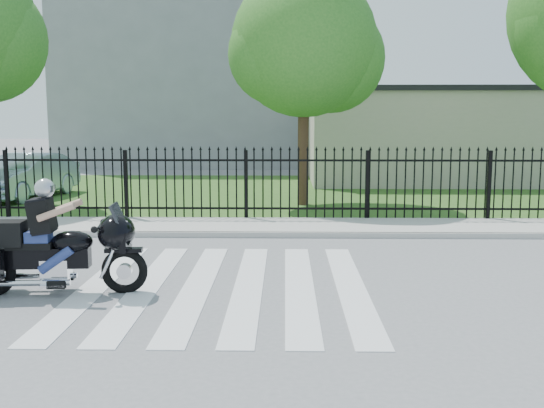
{
  "coord_description": "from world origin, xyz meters",
  "views": [
    {
      "loc": [
        0.97,
        -9.68,
        2.68
      ],
      "look_at": [
        0.72,
        2.19,
        1.0
      ],
      "focal_mm": 42.0,
      "sensor_mm": 36.0,
      "label": 1
    }
  ],
  "objects": [
    {
      "name": "ground",
      "position": [
        0.0,
        0.0,
        0.0
      ],
      "size": [
        120.0,
        120.0,
        0.0
      ],
      "primitive_type": "plane",
      "color": "slate",
      "rests_on": "ground"
    },
    {
      "name": "building_tall",
      "position": [
        -3.0,
        26.0,
        6.0
      ],
      "size": [
        15.0,
        10.0,
        12.0
      ],
      "primitive_type": "cube",
      "color": "gray",
      "rests_on": "ground"
    },
    {
      "name": "grass_strip",
      "position": [
        0.0,
        12.0,
        0.01
      ],
      "size": [
        40.0,
        12.0,
        0.02
      ],
      "primitive_type": "cube",
      "color": "#2B501B",
      "rests_on": "ground"
    },
    {
      "name": "iron_fence",
      "position": [
        0.0,
        6.0,
        0.9
      ],
      "size": [
        26.0,
        0.04,
        1.8
      ],
      "color": "black",
      "rests_on": "ground"
    },
    {
      "name": "tree_mid",
      "position": [
        1.5,
        9.0,
        4.67
      ],
      "size": [
        4.2,
        4.2,
        6.78
      ],
      "color": "#382316",
      "rests_on": "ground"
    },
    {
      "name": "curb",
      "position": [
        0.0,
        4.0,
        0.06
      ],
      "size": [
        40.0,
        0.12,
        0.12
      ],
      "primitive_type": "cube",
      "color": "#ADAAA3",
      "rests_on": "ground"
    },
    {
      "name": "building_low",
      "position": [
        7.0,
        16.0,
        1.75
      ],
      "size": [
        10.0,
        6.0,
        3.5
      ],
      "primitive_type": "cube",
      "color": "#B8AE99",
      "rests_on": "ground"
    },
    {
      "name": "parked_car",
      "position": [
        -7.31,
        10.28,
        0.73
      ],
      "size": [
        2.3,
        4.53,
        1.42
      ],
      "primitive_type": "imported",
      "rotation": [
        0.0,
        0.0,
        -0.19
      ],
      "color": "#96ACBD",
      "rests_on": "grass_strip"
    },
    {
      "name": "motorcycle_rider",
      "position": [
        -2.52,
        -0.45,
        0.73
      ],
      "size": [
        2.7,
        0.94,
        1.78
      ],
      "rotation": [
        0.0,
        0.0,
        0.08
      ],
      "color": "black",
      "rests_on": "ground"
    },
    {
      "name": "crosswalk",
      "position": [
        0.0,
        0.0,
        0.01
      ],
      "size": [
        5.0,
        5.5,
        0.01
      ],
      "primitive_type": null,
      "color": "silver",
      "rests_on": "ground"
    },
    {
      "name": "building_low_roof",
      "position": [
        7.0,
        16.0,
        3.6
      ],
      "size": [
        10.2,
        6.2,
        0.2
      ],
      "primitive_type": "cube",
      "color": "black",
      "rests_on": "building_low"
    },
    {
      "name": "sidewalk",
      "position": [
        0.0,
        5.0,
        0.06
      ],
      "size": [
        40.0,
        2.0,
        0.12
      ],
      "primitive_type": "cube",
      "color": "#ADAAA3",
      "rests_on": "ground"
    }
  ]
}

